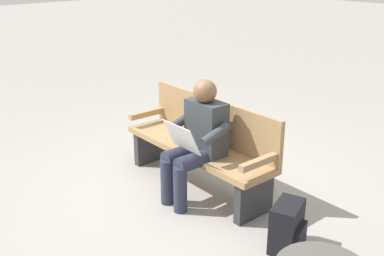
% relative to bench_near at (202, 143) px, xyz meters
% --- Properties ---
extents(ground_plane, '(40.00, 40.00, 0.00)m').
position_rel_bench_near_xyz_m(ground_plane, '(0.00, 0.07, -0.46)').
color(ground_plane, gray).
extents(bench_near, '(1.81, 0.53, 0.90)m').
position_rel_bench_near_xyz_m(bench_near, '(0.00, 0.00, 0.00)').
color(bench_near, '#9E7A51').
rests_on(bench_near, ground).
extents(person_seated, '(0.58, 0.58, 1.18)m').
position_rel_bench_near_xyz_m(person_seated, '(-0.19, 0.24, 0.17)').
color(person_seated, '#33383D').
rests_on(person_seated, ground).
extents(backpack, '(0.32, 0.38, 0.40)m').
position_rel_bench_near_xyz_m(backpack, '(-1.29, 0.26, -0.26)').
color(backpack, black).
rests_on(backpack, ground).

